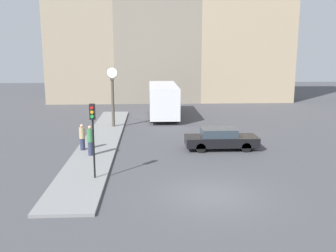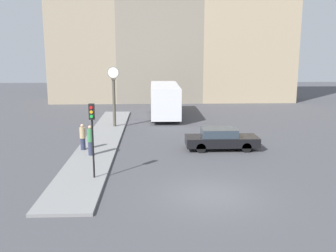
# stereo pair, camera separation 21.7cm
# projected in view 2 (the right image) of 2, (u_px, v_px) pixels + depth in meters

# --- Properties ---
(ground_plane) EXTENTS (120.00, 120.00, 0.00)m
(ground_plane) POSITION_uv_depth(u_px,v_px,m) (211.00, 195.00, 16.53)
(ground_plane) COLOR #47474C
(sidewalk_corner) EXTENTS (2.53, 24.55, 0.14)m
(sidewalk_corner) POSITION_uv_depth(u_px,v_px,m) (102.00, 140.00, 26.33)
(sidewalk_corner) COLOR gray
(sidewalk_corner) RESTS_ON ground_plane
(building_row) EXTENTS (29.87, 5.00, 19.48)m
(building_row) POSITION_uv_depth(u_px,v_px,m) (175.00, 26.00, 45.56)
(building_row) COLOR gray
(building_row) RESTS_ON ground_plane
(sedan_car) EXTENTS (4.63, 1.78, 1.39)m
(sedan_car) POSITION_uv_depth(u_px,v_px,m) (221.00, 139.00, 24.07)
(sedan_car) COLOR black
(sedan_car) RESTS_ON ground_plane
(bus_distant) EXTENTS (2.61, 8.99, 3.09)m
(bus_distant) POSITION_uv_depth(u_px,v_px,m) (165.00, 99.00, 35.80)
(bus_distant) COLOR silver
(bus_distant) RESTS_ON ground_plane
(traffic_light_near) EXTENTS (0.26, 0.24, 3.66)m
(traffic_light_near) POSITION_uv_depth(u_px,v_px,m) (92.00, 125.00, 17.90)
(traffic_light_near) COLOR black
(traffic_light_near) RESTS_ON sidewalk_corner
(street_clock) EXTENTS (0.93, 0.32, 4.87)m
(street_clock) POSITION_uv_depth(u_px,v_px,m) (114.00, 95.00, 30.42)
(street_clock) COLOR #4C473D
(street_clock) RESTS_ON sidewalk_corner
(pedestrian_green_hoodie) EXTENTS (0.37, 0.37, 1.80)m
(pedestrian_green_hoodie) POSITION_uv_depth(u_px,v_px,m) (91.00, 140.00, 22.22)
(pedestrian_green_hoodie) COLOR #2D334C
(pedestrian_green_hoodie) RESTS_ON sidewalk_corner
(pedestrian_tan_coat) EXTENTS (0.36, 0.36, 1.65)m
(pedestrian_tan_coat) POSITION_uv_depth(u_px,v_px,m) (83.00, 137.00, 23.45)
(pedestrian_tan_coat) COLOR #2D334C
(pedestrian_tan_coat) RESTS_ON sidewalk_corner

